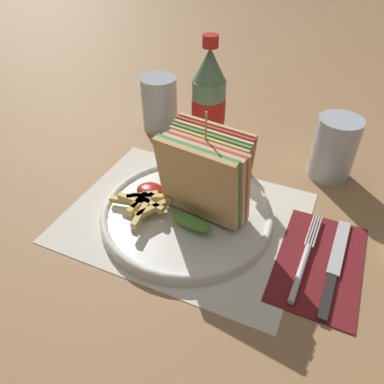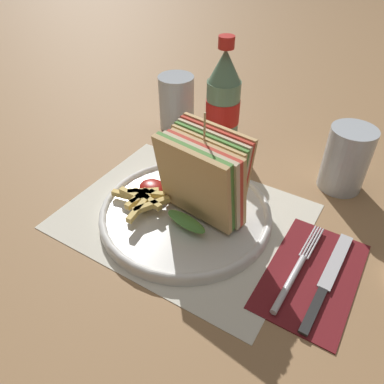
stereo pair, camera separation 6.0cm
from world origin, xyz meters
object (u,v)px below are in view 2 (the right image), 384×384
at_px(club_sandwich, 205,178).
at_px(glass_near, 346,159).
at_px(coke_bottle_near, 223,102).
at_px(glass_far, 177,102).
at_px(plate_main, 186,213).
at_px(knife, 327,280).
at_px(fork, 294,274).

relative_size(club_sandwich, glass_near, 1.48).
relative_size(coke_bottle_near, glass_far, 1.88).
bearing_deg(glass_far, glass_near, -4.59).
distance_m(glass_near, glass_far, 0.37).
distance_m(plate_main, knife, 0.23).
bearing_deg(glass_near, knife, -79.14).
bearing_deg(fork, coke_bottle_near, 135.78).
relative_size(plate_main, glass_near, 2.39).
xyz_separation_m(knife, glass_near, (-0.04, 0.23, 0.05)).
bearing_deg(knife, fork, -158.55).
bearing_deg(club_sandwich, plate_main, -151.07).
relative_size(plate_main, club_sandwich, 1.61).
bearing_deg(fork, glass_far, 145.38).
bearing_deg(club_sandwich, knife, -6.77).
height_order(fork, coke_bottle_near, coke_bottle_near).
bearing_deg(knife, plate_main, 179.10).
relative_size(knife, glass_near, 1.66).
xyz_separation_m(plate_main, fork, (0.19, -0.02, -0.00)).
distance_m(coke_bottle_near, glass_near, 0.25).
xyz_separation_m(club_sandwich, knife, (0.21, -0.02, -0.08)).
bearing_deg(coke_bottle_near, plate_main, -75.61).
distance_m(fork, glass_far, 0.46).
height_order(plate_main, coke_bottle_near, coke_bottle_near).
distance_m(fork, glass_near, 0.25).
height_order(fork, knife, fork).
bearing_deg(plate_main, coke_bottle_near, 104.39).
xyz_separation_m(knife, coke_bottle_near, (-0.29, 0.24, 0.09)).
bearing_deg(coke_bottle_near, club_sandwich, -68.52).
relative_size(club_sandwich, fork, 0.96).
distance_m(club_sandwich, fork, 0.19).
bearing_deg(fork, glass_near, 92.05).
bearing_deg(glass_near, glass_far, 175.41).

